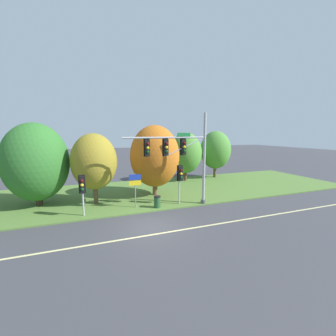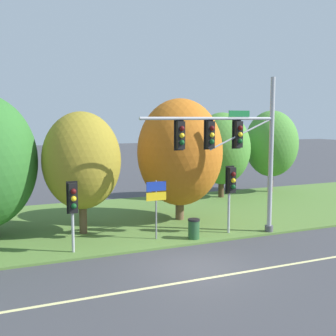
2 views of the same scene
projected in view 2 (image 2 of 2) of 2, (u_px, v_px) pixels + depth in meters
The scene contains 12 objects.
ground_plane at pixel (198, 266), 16.07m from camera, with size 160.00×160.00×0.00m, color #3D3D42.
lane_stripe at pixel (213, 277), 14.98m from camera, with size 36.00×0.16×0.01m, color beige.
grass_verge at pixel (131, 219), 23.61m from camera, with size 48.00×11.50×0.10m, color #517533.
traffic_signal_mast at pixel (235, 144), 19.42m from camera, with size 6.90×0.49×7.48m.
pedestrian_signal_near_kerb at pixel (231, 184), 20.08m from camera, with size 0.46×0.55×3.29m.
pedestrian_signal_further_along at pixel (73, 202), 17.11m from camera, with size 0.46×0.55×2.99m.
route_sign_post at pixel (156, 199), 19.22m from camera, with size 0.97×0.08×2.73m.
tree_behind_signpost at pixel (82, 161), 20.02m from camera, with size 3.73×3.73×5.87m.
tree_mid_verge at pixel (180, 152), 22.83m from camera, with size 4.64×4.64×6.61m.
tree_tall_centre at pixel (222, 149), 29.46m from camera, with size 4.02×4.02×5.97m.
tree_right_far at pixel (271, 144), 31.76m from camera, with size 3.98×3.98×6.15m.
trash_bin at pixel (194, 229), 19.42m from camera, with size 0.56×0.56×0.93m.
Camera 2 is at (-7.14, -13.84, 5.60)m, focal length 45.00 mm.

